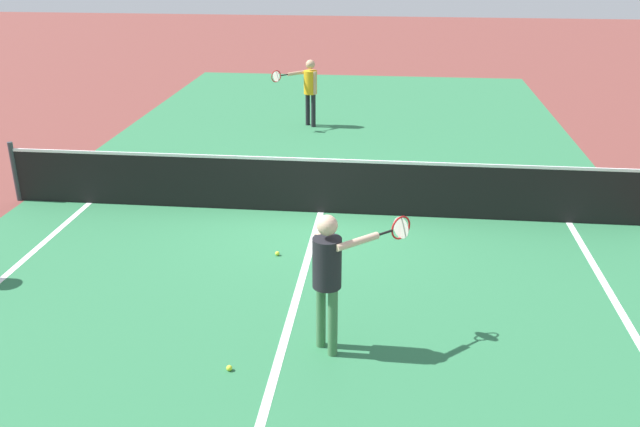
# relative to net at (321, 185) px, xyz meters

# --- Properties ---
(ground_plane) EXTENTS (60.00, 60.00, 0.00)m
(ground_plane) POSITION_rel_net_xyz_m (0.00, 0.00, -0.49)
(ground_plane) COLOR brown
(court_surface_inbounds) EXTENTS (10.62, 24.40, 0.00)m
(court_surface_inbounds) POSITION_rel_net_xyz_m (0.00, 0.00, -0.49)
(court_surface_inbounds) COLOR #2D7247
(court_surface_inbounds) RESTS_ON ground_plane
(line_center_service) EXTENTS (0.10, 6.40, 0.01)m
(line_center_service) POSITION_rel_net_xyz_m (0.00, -3.20, -0.49)
(line_center_service) COLOR white
(line_center_service) RESTS_ON ground_plane
(net) EXTENTS (10.91, 0.09, 1.07)m
(net) POSITION_rel_net_xyz_m (0.00, 0.00, 0.00)
(net) COLOR #33383D
(net) RESTS_ON ground_plane
(player_near) EXTENTS (1.06, 0.75, 1.66)m
(player_near) POSITION_rel_net_xyz_m (0.54, -4.11, 0.54)
(player_near) COLOR #3F7247
(player_near) RESTS_ON ground_plane
(player_far) EXTENTS (1.01, 0.79, 1.62)m
(player_far) POSITION_rel_net_xyz_m (-0.88, 5.59, 0.51)
(player_far) COLOR black
(player_far) RESTS_ON ground_plane
(tennis_ball_near_net) EXTENTS (0.07, 0.07, 0.07)m
(tennis_ball_near_net) POSITION_rel_net_xyz_m (-0.46, -1.75, -0.46)
(tennis_ball_near_net) COLOR #CCE033
(tennis_ball_near_net) RESTS_ON ground_plane
(tennis_ball_mid_court) EXTENTS (0.07, 0.07, 0.07)m
(tennis_ball_mid_court) POSITION_rel_net_xyz_m (-0.50, -4.64, -0.46)
(tennis_ball_mid_court) COLOR #CCE033
(tennis_ball_mid_court) RESTS_ON ground_plane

